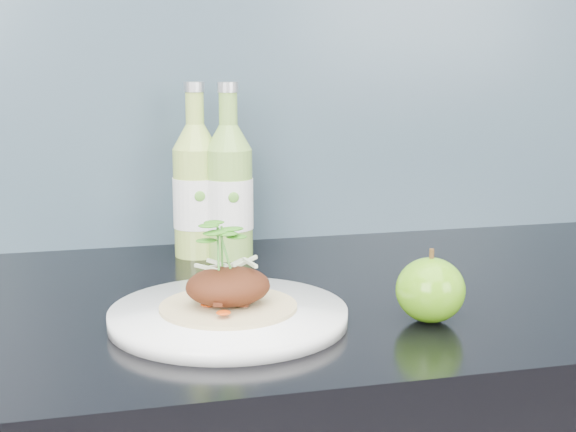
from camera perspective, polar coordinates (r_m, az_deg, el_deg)
The scene contains 6 objects.
subway_backsplash at distance 1.22m, azimuth -2.93°, elevation 14.63°, with size 4.00×0.02×0.70m, color #6A8EA6.
dinner_plate at distance 0.85m, azimuth -4.25°, elevation -7.08°, with size 0.30×0.30×0.02m.
pork_taco at distance 0.84m, azimuth -4.29°, elevation -4.75°, with size 0.15×0.15×0.10m.
green_apple at distance 0.86m, azimuth 10.09°, elevation -5.20°, with size 0.09×0.09×0.08m.
cider_bottle_left at distance 1.13m, azimuth -6.53°, elevation 1.79°, with size 0.09×0.09×0.24m.
cider_bottle_right at distance 1.12m, azimuth -4.20°, elevation 1.72°, with size 0.08×0.08×0.24m.
Camera 1 is at (-0.24, 0.79, 1.17)m, focal length 50.00 mm.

